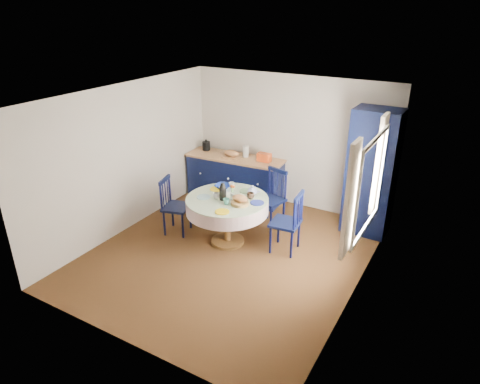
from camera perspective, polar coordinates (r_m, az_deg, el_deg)
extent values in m
plane|color=black|center=(6.88, -1.51, -8.23)|extent=(4.50, 4.50, 0.00)
plane|color=white|center=(5.93, -1.78, 12.65)|extent=(4.50, 4.50, 0.00)
cube|color=beige|center=(8.19, 6.64, 6.67)|extent=(4.00, 0.02, 2.50)
cube|color=beige|center=(7.48, -14.88, 4.32)|extent=(0.02, 4.50, 2.50)
cube|color=beige|center=(5.61, 16.10, -2.53)|extent=(0.02, 4.50, 2.50)
plane|color=white|center=(5.78, 17.11, 0.86)|extent=(0.00, 1.20, 1.20)
cube|color=silver|center=(5.15, 14.47, -1.10)|extent=(0.05, 0.34, 1.45)
cube|color=silver|center=(6.42, 18.03, 3.53)|extent=(0.05, 0.34, 1.45)
cube|color=black|center=(8.60, -0.67, 1.81)|extent=(1.94, 0.69, 0.84)
cube|color=#B47B52|center=(8.44, -0.68, 4.57)|extent=(2.00, 0.74, 0.04)
cube|color=#B63B12|center=(8.22, 3.34, 4.73)|extent=(0.27, 0.16, 0.16)
cube|color=#B47B52|center=(8.40, -1.14, 4.68)|extent=(0.35, 0.26, 0.02)
ellipsoid|color=#AE7643|center=(8.37, -1.15, 5.17)|extent=(0.31, 0.20, 0.13)
cylinder|color=silver|center=(8.43, 0.74, 5.47)|extent=(0.12, 0.12, 0.22)
cube|color=black|center=(7.41, 17.13, 2.43)|extent=(0.77, 0.56, 2.15)
cylinder|color=white|center=(7.18, 14.42, 3.00)|extent=(0.04, 0.02, 0.04)
cylinder|color=white|center=(7.43, 13.92, -1.65)|extent=(0.04, 0.02, 0.04)
cylinder|color=#533717|center=(7.17, -1.65, -6.52)|extent=(0.55, 0.55, 0.05)
cylinder|color=#533717|center=(6.99, -1.68, -3.91)|extent=(0.12, 0.12, 0.73)
cylinder|color=#533717|center=(6.82, -1.72, -1.08)|extent=(1.27, 1.27, 0.03)
cylinder|color=white|center=(6.86, -1.71, -1.80)|extent=(1.33, 1.33, 0.22)
cylinder|color=white|center=(6.81, -1.73, -0.92)|extent=(1.33, 1.33, 0.01)
cylinder|color=#7EA8AE|center=(6.87, -4.87, -0.66)|extent=(0.22, 0.22, 0.01)
cylinder|color=yellow|center=(6.38, -2.39, -2.64)|extent=(0.22, 0.22, 0.01)
cylinder|color=navy|center=(6.66, 2.30, -1.44)|extent=(0.22, 0.22, 0.01)
cylinder|color=#7AAE72|center=(7.06, 0.84, 0.13)|extent=(0.22, 0.22, 0.01)
cylinder|color=yellow|center=(7.15, -3.15, 0.41)|extent=(0.22, 0.22, 0.01)
cylinder|color=olive|center=(6.60, -0.02, -1.49)|extent=(0.28, 0.28, 0.05)
ellipsoid|color=#AE7643|center=(6.56, -0.02, -0.86)|extent=(0.26, 0.16, 0.11)
cube|color=silver|center=(6.97, -2.09, -0.10)|extent=(0.10, 0.07, 0.04)
cylinder|color=black|center=(7.27, -7.64, -4.49)|extent=(0.04, 0.04, 0.45)
cylinder|color=black|center=(7.56, -6.64, -3.26)|extent=(0.04, 0.04, 0.45)
cylinder|color=black|center=(7.39, -10.06, -4.15)|extent=(0.04, 0.04, 0.45)
cylinder|color=black|center=(7.68, -8.98, -2.95)|extent=(0.04, 0.04, 0.45)
cube|color=black|center=(7.36, -8.44, -2.01)|extent=(0.52, 0.53, 0.04)
cylinder|color=black|center=(7.18, -10.49, -0.63)|extent=(0.04, 0.04, 0.50)
cylinder|color=black|center=(7.47, -9.37, 0.47)|extent=(0.04, 0.04, 0.50)
cube|color=black|center=(7.24, -10.05, 1.60)|extent=(0.14, 0.40, 0.06)
cylinder|color=black|center=(7.26, -10.21, -0.51)|extent=(0.02, 0.02, 0.42)
cylinder|color=black|center=(7.34, -9.91, -0.21)|extent=(0.02, 0.02, 0.42)
cylinder|color=black|center=(7.41, -9.62, 0.07)|extent=(0.02, 0.02, 0.42)
cylinder|color=black|center=(7.61, 2.00, -2.80)|extent=(0.04, 0.04, 0.47)
cylinder|color=black|center=(7.40, 4.13, -3.70)|extent=(0.04, 0.04, 0.47)
cylinder|color=black|center=(7.85, 3.72, -1.97)|extent=(0.04, 0.04, 0.47)
cylinder|color=black|center=(7.64, 5.83, -2.81)|extent=(0.04, 0.04, 0.47)
cube|color=black|center=(7.51, 3.97, -1.07)|extent=(0.55, 0.54, 0.04)
cylinder|color=black|center=(7.65, 3.93, 1.57)|extent=(0.04, 0.04, 0.52)
cylinder|color=black|center=(7.44, 6.10, 0.80)|extent=(0.04, 0.04, 0.52)
cube|color=black|center=(7.45, 5.06, 2.89)|extent=(0.41, 0.14, 0.07)
cylinder|color=black|center=(7.61, 4.42, 1.24)|extent=(0.02, 0.02, 0.44)
cylinder|color=black|center=(7.55, 4.99, 1.04)|extent=(0.02, 0.02, 0.44)
cylinder|color=black|center=(7.50, 5.57, 0.83)|extent=(0.02, 0.02, 0.44)
cylinder|color=black|center=(7.10, 5.14, -5.02)|extent=(0.04, 0.04, 0.47)
cylinder|color=black|center=(6.79, 4.07, -6.40)|extent=(0.04, 0.04, 0.47)
cylinder|color=black|center=(7.01, 7.82, -5.57)|extent=(0.04, 0.04, 0.47)
cylinder|color=black|center=(6.70, 6.87, -7.00)|extent=(0.04, 0.04, 0.47)
cube|color=black|center=(6.77, 6.07, -4.12)|extent=(0.47, 0.49, 0.04)
cylinder|color=black|center=(6.76, 8.24, -1.80)|extent=(0.04, 0.04, 0.52)
cylinder|color=black|center=(6.45, 7.28, -3.11)|extent=(0.04, 0.04, 0.52)
cube|color=black|center=(6.50, 7.89, -0.55)|extent=(0.08, 0.42, 0.07)
cylinder|color=black|center=(6.70, 8.01, -2.27)|extent=(0.02, 0.02, 0.43)
cylinder|color=black|center=(6.61, 7.76, -2.61)|extent=(0.02, 0.02, 0.43)
cylinder|color=black|center=(6.53, 7.50, -2.96)|extent=(0.02, 0.02, 0.43)
imported|color=silver|center=(6.81, -3.14, -0.49)|extent=(0.11, 0.11, 0.09)
imported|color=#377B6B|center=(6.60, -1.83, -1.28)|extent=(0.10, 0.10, 0.09)
imported|color=black|center=(6.79, 1.41, -0.50)|extent=(0.12, 0.12, 0.10)
imported|color=silver|center=(7.20, -1.13, 0.94)|extent=(0.10, 0.10, 0.09)
imported|color=navy|center=(7.17, -2.27, 0.73)|extent=(0.26, 0.26, 0.06)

